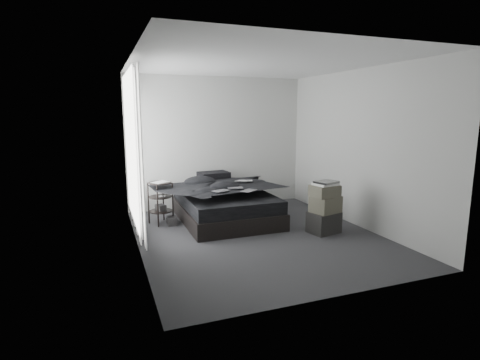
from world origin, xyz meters
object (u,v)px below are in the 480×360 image
object	(u,v)px
bed	(225,212)
side_stand	(161,203)
laptop	(244,178)
box_lower	(324,222)

from	to	relation	value
bed	side_stand	distance (m)	1.15
laptop	box_lower	bearing A→B (deg)	-37.66
laptop	box_lower	world-z (taller)	laptop
bed	box_lower	xyz separation A→B (m)	(1.25, -1.24, 0.03)
bed	box_lower	world-z (taller)	box_lower
laptop	bed	bearing A→B (deg)	-154.50
bed	side_stand	xyz separation A→B (m)	(-1.11, 0.17, 0.22)
bed	laptop	bearing A→B (deg)	7.50
laptop	box_lower	size ratio (longest dim) A/B	0.71
bed	laptop	size ratio (longest dim) A/B	6.24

